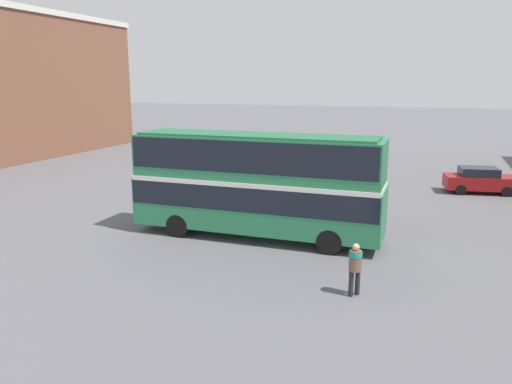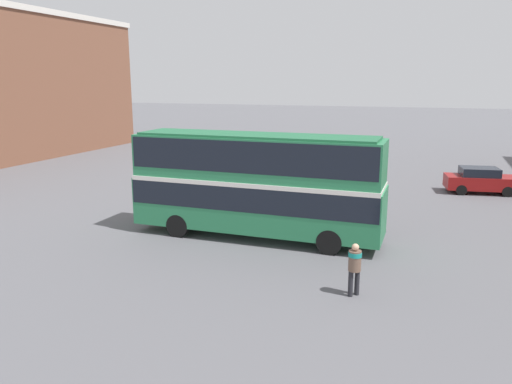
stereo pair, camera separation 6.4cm
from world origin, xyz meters
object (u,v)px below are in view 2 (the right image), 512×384
object	(u,v)px
double_decker_bus	(256,179)
pedestrian_foreground	(355,264)
parked_car_kerb_near	(481,180)
parked_car_kerb_far	(276,179)

from	to	relation	value
double_decker_bus	pedestrian_foreground	size ratio (longest dim) A/B	6.24
parked_car_kerb_near	parked_car_kerb_far	size ratio (longest dim) A/B	0.98
parked_car_kerb_near	double_decker_bus	bearing A→B (deg)	-136.63
double_decker_bus	pedestrian_foreground	world-z (taller)	double_decker_bus
double_decker_bus	parked_car_kerb_far	world-z (taller)	double_decker_bus
pedestrian_foreground	parked_car_kerb_near	bearing A→B (deg)	-64.07
double_decker_bus	parked_car_kerb_near	size ratio (longest dim) A/B	2.47
parked_car_kerb_near	parked_car_kerb_far	xyz separation A→B (m)	(-12.34, -3.41, -0.08)
parked_car_kerb_far	parked_car_kerb_near	bearing A→B (deg)	-179.52
double_decker_bus	parked_car_kerb_near	world-z (taller)	double_decker_bus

